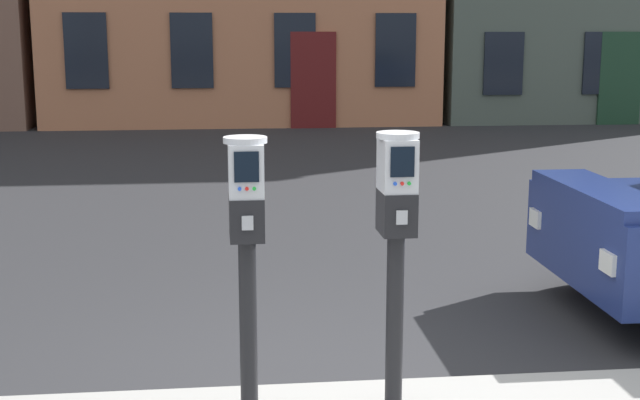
% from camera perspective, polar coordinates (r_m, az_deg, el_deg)
% --- Properties ---
extents(parking_meter_near_kerb, '(0.22, 0.25, 1.45)m').
position_cam_1_polar(parking_meter_near_kerb, '(4.31, -4.87, -1.76)').
color(parking_meter_near_kerb, black).
rests_on(parking_meter_near_kerb, sidewalk_slab).
extents(parking_meter_twin_adjacent, '(0.22, 0.25, 1.46)m').
position_cam_1_polar(parking_meter_twin_adjacent, '(4.39, 5.07, -1.41)').
color(parking_meter_twin_adjacent, black).
rests_on(parking_meter_twin_adjacent, sidewalk_slab).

